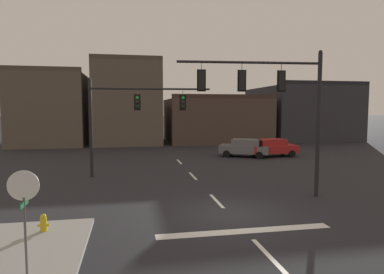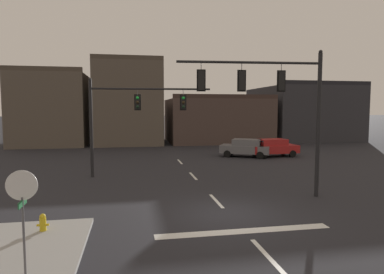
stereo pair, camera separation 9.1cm
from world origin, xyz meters
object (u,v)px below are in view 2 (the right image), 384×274
Objects in this scene: fire_hydrant at (43,226)px; car_lot_middle at (246,147)px; signal_mast_near_side at (275,97)px; stop_sign at (22,197)px; car_lot_nearside at (273,147)px; signal_mast_far_side at (128,111)px.

car_lot_middle is at bearing 51.79° from fire_hydrant.
stop_sign is at bearing -146.18° from signal_mast_near_side.
car_lot_nearside is 6.08× the size of fire_hydrant.
car_lot_middle is at bearing 76.11° from signal_mast_near_side.
signal_mast_far_side is at bearing -146.06° from car_lot_middle.
fire_hydrant is (-0.35, 3.17, -1.82)m from stop_sign.
signal_mast_far_side reaches higher than car_lot_nearside.
car_lot_middle is (10.36, 6.97, -3.35)m from signal_mast_far_side.
signal_mast_far_side is 10.28× the size of fire_hydrant.
signal_mast_far_side is 12.93m from car_lot_middle.
signal_mast_near_side is 11.35m from fire_hydrant.
stop_sign is 23.82m from car_lot_middle.
signal_mast_near_side is at bearing -43.49° from signal_mast_far_side.
signal_mast_far_side is 10.96m from fire_hydrant.
stop_sign is 3.77× the size of fire_hydrant.
stop_sign is at bearing -83.76° from fire_hydrant.
signal_mast_far_side is (-7.00, 6.64, -0.72)m from signal_mast_near_side.
fire_hydrant is at bearing -106.28° from signal_mast_far_side.
car_lot_nearside is 0.97× the size of car_lot_middle.
fire_hydrant is (-9.87, -3.21, -4.60)m from signal_mast_near_side.
signal_mast_near_side is at bearing -103.89° from car_lot_middle.
signal_mast_far_side is 1.69× the size of car_lot_nearside.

